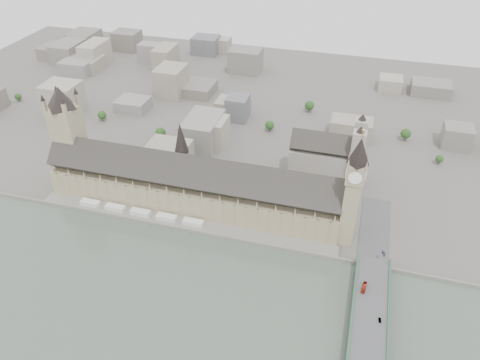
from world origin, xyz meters
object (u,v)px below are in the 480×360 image
(car_silver, at_px, (380,320))
(westminster_abbey, at_px, (328,158))
(elizabeth_tower, at_px, (354,186))
(westminster_bridge, at_px, (368,339))
(car_approach, at_px, (384,253))
(palace_of_westminster, at_px, (192,186))
(red_bus_north, at_px, (364,287))
(victoria_tower, at_px, (68,132))

(car_silver, bearing_deg, westminster_abbey, 99.00)
(elizabeth_tower, xyz_separation_m, westminster_bridge, (24.00, -95.50, -52.96))
(car_approach, bearing_deg, palace_of_westminster, 156.27)
(elizabeth_tower, bearing_deg, westminster_abbey, 107.29)
(elizabeth_tower, bearing_deg, red_bus_north, -72.12)
(elizabeth_tower, distance_m, car_approach, 58.69)
(palace_of_westminster, relative_size, car_silver, 67.09)
(victoria_tower, xyz_separation_m, westminster_abbey, (232.92, 69.00, -30.12))
(palace_of_westminster, xyz_separation_m, westminster_bridge, (162.00, -107.20, -17.58))
(palace_of_westminster, distance_m, westminster_bridge, 195.05)
(westminster_abbey, relative_size, car_approach, 12.14)
(palace_of_westminster, distance_m, elizabeth_tower, 142.94)
(elizabeth_tower, distance_m, westminster_abbey, 96.91)
(palace_of_westminster, height_order, elizabeth_tower, elizabeth_tower)
(westminster_bridge, relative_size, westminster_abbey, 4.78)
(victoria_tower, bearing_deg, elizabeth_tower, -3.96)
(red_bus_north, xyz_separation_m, car_approach, (12.45, 40.11, -0.65))
(westminster_abbey, xyz_separation_m, red_bus_north, (45.45, -143.95, -13.37))
(elizabeth_tower, distance_m, westminster_bridge, 111.81)
(elizabeth_tower, xyz_separation_m, victoria_tower, (-260.00, 18.00, -2.88))
(palace_of_westminster, relative_size, westminster_abbey, 3.90)
(car_approach, bearing_deg, elizabeth_tower, 137.22)
(palace_of_westminster, relative_size, westminster_bridge, 0.82)
(palace_of_westminster, relative_size, car_approach, 47.30)
(red_bus_north, bearing_deg, victoria_tower, 171.65)
(car_approach, bearing_deg, westminster_abbey, 105.01)
(westminster_bridge, xyz_separation_m, car_silver, (6.38, 13.01, 5.78))
(victoria_tower, height_order, westminster_bridge, victoria_tower)
(elizabeth_tower, height_order, victoria_tower, elizabeth_tower)
(victoria_tower, bearing_deg, palace_of_westminster, -2.96)
(victoria_tower, height_order, westminster_abbey, victoria_tower)
(palace_of_westminster, height_order, red_bus_north, palace_of_westminster)
(elizabeth_tower, height_order, westminster_abbey, elizabeth_tower)
(car_approach, bearing_deg, red_bus_north, -121.37)
(westminster_abbey, height_order, car_silver, westminster_abbey)
(palace_of_westminster, height_order, westminster_abbey, westminster_abbey)
(victoria_tower, height_order, car_silver, victoria_tower)
(palace_of_westminster, relative_size, elizabeth_tower, 2.47)
(car_silver, bearing_deg, victoria_tower, 151.18)
(palace_of_westminster, xyz_separation_m, red_bus_north, (156.37, -68.65, -11.00))
(palace_of_westminster, bearing_deg, victoria_tower, 177.04)
(victoria_tower, bearing_deg, westminster_abbey, 16.50)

